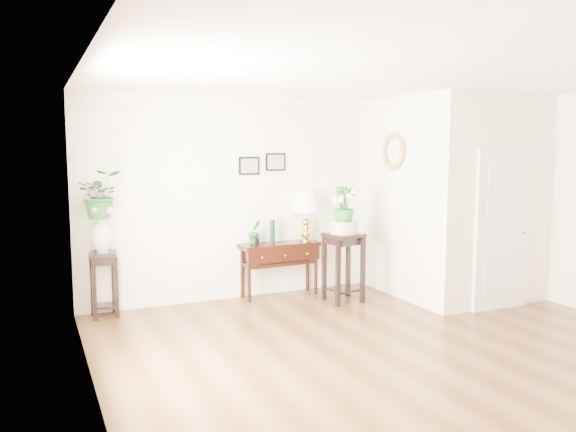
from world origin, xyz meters
TOP-DOWN VIEW (x-y plane):
  - floor at (0.00, 0.00)m, footprint 6.00×5.50m
  - ceiling at (0.00, 0.00)m, footprint 6.00×5.50m
  - wall_back at (0.00, 2.75)m, footprint 6.00×0.02m
  - wall_left at (-3.00, 0.00)m, footprint 0.02×5.50m
  - partition at (2.10, 1.77)m, footprint 1.80×1.95m
  - door at (2.10, 0.78)m, footprint 0.90×0.05m
  - art_print_left at (-0.65, 2.73)m, footprint 0.30×0.02m
  - art_print_right at (-0.25, 2.73)m, footprint 0.30×0.02m
  - wall_ornament at (1.16, 1.90)m, footprint 0.07×0.51m
  - console_table at (-0.26, 2.57)m, footprint 1.16×0.42m
  - table_lamp at (0.16, 2.57)m, footprint 0.50×0.50m
  - green_vase at (-0.37, 2.57)m, footprint 0.08×0.08m
  - potted_plant at (-0.64, 2.57)m, footprint 0.22×0.19m
  - plant_stand_a at (-2.65, 2.57)m, footprint 0.36×0.36m
  - porcelain_vase at (-2.65, 2.57)m, footprint 0.33×0.33m
  - lily_arrangement at (-2.65, 2.57)m, footprint 0.55×0.48m
  - plant_stand_b at (0.42, 1.95)m, footprint 0.52×0.52m
  - ceramic_bowl at (0.42, 1.95)m, footprint 0.49×0.49m
  - narcissus at (0.42, 1.95)m, footprint 0.34×0.34m

SIDE VIEW (x-z plane):
  - floor at x=0.00m, z-range -0.01..0.01m
  - console_table at x=-0.26m, z-range 0.00..0.76m
  - plant_stand_a at x=-2.65m, z-range 0.00..0.82m
  - plant_stand_b at x=0.42m, z-range 0.00..0.94m
  - potted_plant at x=-0.64m, z-range 0.76..1.10m
  - green_vase at x=-0.37m, z-range 0.77..1.10m
  - ceramic_bowl at x=0.42m, z-range 0.94..1.11m
  - porcelain_vase at x=-2.65m, z-range 0.81..1.28m
  - door at x=2.10m, z-range 0.00..2.10m
  - table_lamp at x=0.16m, z-range 0.75..1.48m
  - narcissus at x=0.42m, z-range 1.06..1.59m
  - wall_back at x=0.00m, z-range 0.00..2.80m
  - wall_left at x=-3.00m, z-range 0.00..2.80m
  - partition at x=2.10m, z-range 0.00..2.80m
  - lily_arrangement at x=-2.65m, z-range 1.22..1.81m
  - art_print_left at x=-0.65m, z-range 1.73..1.98m
  - art_print_right at x=-0.25m, z-range 1.77..2.02m
  - wall_ornament at x=1.16m, z-range 1.79..2.30m
  - ceiling at x=0.00m, z-range 2.79..2.81m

